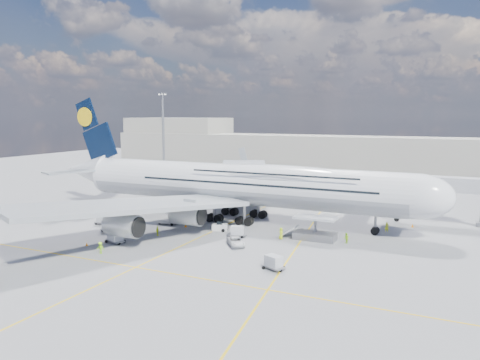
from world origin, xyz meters
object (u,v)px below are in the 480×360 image
at_px(light_mast, 163,136).
at_px(crew_nose, 387,227).
at_px(crew_tug, 100,248).
at_px(dolly_row_a, 104,218).
at_px(airliner, 238,183).
at_px(dolly_nose_far, 274,262).
at_px(dolly_nose_near, 237,231).
at_px(crew_van, 281,233).
at_px(cone_tail, 92,207).
at_px(service_van, 236,242).
at_px(crew_loader, 346,238).
at_px(cone_wing_right_outer, 87,244).
at_px(cone_nose, 412,226).
at_px(cone_wing_right_inner, 186,226).
at_px(crew_wing, 157,231).
at_px(dolly_row_c, 115,236).
at_px(baggage_tug, 220,227).
at_px(catering_truck_outer, 215,181).
at_px(cargo_loader, 314,232).
at_px(cone_wing_left_outer, 217,190).
at_px(dolly_row_b, 168,222).
at_px(dolly_back, 111,225).
at_px(jet_bridge, 415,186).
at_px(cone_wing_left_inner, 230,206).

bearing_deg(light_mast, crew_nose, -26.07).
height_order(light_mast, crew_tug, light_mast).
xyz_separation_m(dolly_row_a, crew_nose, (46.21, 15.80, -0.32)).
xyz_separation_m(crew_nose, crew_tug, (-34.65, -29.78, 0.02)).
xyz_separation_m(airliner, light_mast, (-40.26, 35.00, 6.34)).
height_order(airliner, dolly_row_a, airliner).
bearing_deg(dolly_row_a, dolly_nose_far, -10.99).
bearing_deg(dolly_nose_near, crew_van, -7.20).
bearing_deg(cone_tail, service_van, -17.22).
relative_size(service_van, crew_tug, 2.59).
bearing_deg(crew_nose, crew_van, -151.97).
xyz_separation_m(crew_loader, cone_wing_right_outer, (-34.76, -17.63, -0.58)).
bearing_deg(dolly_nose_far, crew_nose, 93.12).
bearing_deg(cone_nose, cone_wing_right_inner, -154.80).
bearing_deg(crew_van, crew_wing, 60.45).
distance_m(dolly_row_c, crew_nose, 43.96).
height_order(baggage_tug, catering_truck_outer, catering_truck_outer).
xyz_separation_m(cargo_loader, dolly_row_c, (-26.84, -14.90, -0.20)).
relative_size(crew_van, cone_wing_left_outer, 3.01).
xyz_separation_m(baggage_tug, crew_wing, (-7.72, -6.90, 0.08)).
relative_size(dolly_nose_near, crew_loader, 1.86).
height_order(dolly_row_b, dolly_back, dolly_back).
bearing_deg(cone_tail, cone_wing_right_outer, -48.75).
height_order(cargo_loader, dolly_row_c, cargo_loader).
relative_size(light_mast, crew_van, 13.75).
distance_m(airliner, crew_tug, 29.21).
height_order(catering_truck_outer, cone_tail, catering_truck_outer).
xyz_separation_m(cargo_loader, dolly_nose_near, (-11.55, -3.71, -0.32)).
relative_size(dolly_back, service_van, 0.77).
xyz_separation_m(airliner, cone_wing_left_outer, (-18.85, 27.23, -6.57)).
distance_m(light_mast, dolly_row_c, 65.54).
distance_m(cargo_loader, service_van, 12.74).
bearing_deg(dolly_back, crew_wing, 4.17).
bearing_deg(dolly_nose_far, cone_tail, -177.53).
distance_m(catering_truck_outer, crew_wing, 49.20).
xyz_separation_m(dolly_nose_near, cone_wing_left_outer, (-23.86, 38.05, -0.64)).
distance_m(jet_bridge, crew_van, 27.46).
relative_size(dolly_nose_far, service_van, 0.73).
distance_m(dolly_row_a, cone_wing_left_outer, 40.59).
height_order(dolly_row_a, baggage_tug, dolly_row_a).
relative_size(dolly_nose_far, cone_wing_right_inner, 5.46).
bearing_deg(crew_wing, crew_loader, -82.11).
distance_m(crew_wing, cone_wing_left_inner, 26.02).
bearing_deg(cone_tail, light_mast, 102.07).
bearing_deg(cone_wing_left_inner, cargo_loader, -36.86).
bearing_deg(cargo_loader, light_mast, 143.46).
bearing_deg(dolly_row_a, cone_nose, 27.47).
xyz_separation_m(crew_nose, cone_wing_right_outer, (-39.31, -27.53, -0.58)).
distance_m(dolly_row_a, crew_loader, 42.07).
distance_m(dolly_nose_far, dolly_nose_near, 16.58).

